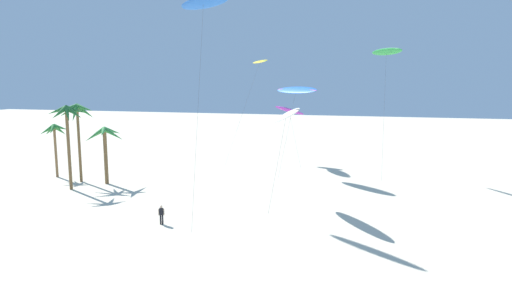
% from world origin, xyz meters
% --- Properties ---
extents(palm_tree_0, '(4.75, 4.27, 9.18)m').
position_xyz_m(palm_tree_0, '(-25.02, 37.99, 7.79)').
color(palm_tree_0, brown).
rests_on(palm_tree_0, ground).
extents(palm_tree_1, '(3.50, 3.29, 6.61)m').
position_xyz_m(palm_tree_1, '(-29.50, 39.40, 5.48)').
color(palm_tree_1, olive).
rests_on(palm_tree_1, ground).
extents(palm_tree_2, '(3.91, 3.97, 9.18)m').
position_xyz_m(palm_tree_2, '(-23.60, 34.70, 7.77)').
color(palm_tree_2, brown).
rests_on(palm_tree_2, ground).
extents(palm_tree_3, '(4.60, 4.70, 6.62)m').
position_xyz_m(palm_tree_3, '(-21.43, 38.00, 5.30)').
color(palm_tree_3, brown).
rests_on(palm_tree_3, ground).
extents(flying_kite_0, '(4.34, 6.56, 9.83)m').
position_xyz_m(flying_kite_0, '(0.20, 34.71, 8.54)').
color(flying_kite_0, white).
rests_on(flying_kite_0, ground).
extents(flying_kite_1, '(7.26, 11.18, 19.45)m').
position_xyz_m(flying_kite_1, '(-7.51, 34.12, 18.78)').
color(flying_kite_1, blue).
rests_on(flying_kite_1, ground).
extents(flying_kite_2, '(5.75, 8.80, 15.09)m').
position_xyz_m(flying_kite_2, '(-8.53, 57.80, 14.63)').
color(flying_kite_2, yellow).
rests_on(flying_kite_2, ground).
extents(flying_kite_3, '(6.70, 6.14, 11.19)m').
position_xyz_m(flying_kite_3, '(-1.38, 48.37, 10.65)').
color(flying_kite_3, blue).
rests_on(flying_kite_3, ground).
extents(flying_kite_4, '(4.13, 6.54, 15.81)m').
position_xyz_m(flying_kite_4, '(9.10, 51.86, 15.29)').
color(flying_kite_4, green).
rests_on(flying_kite_4, ground).
extents(flying_kite_5, '(4.83, 5.15, 8.49)m').
position_xyz_m(flying_kite_5, '(-3.92, 57.10, 7.59)').
color(flying_kite_5, purple).
rests_on(flying_kite_5, ground).
extents(person_near_left, '(0.49, 0.28, 1.62)m').
position_xyz_m(person_near_left, '(-8.51, 26.86, 0.89)').
color(person_near_left, black).
rests_on(person_near_left, ground).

